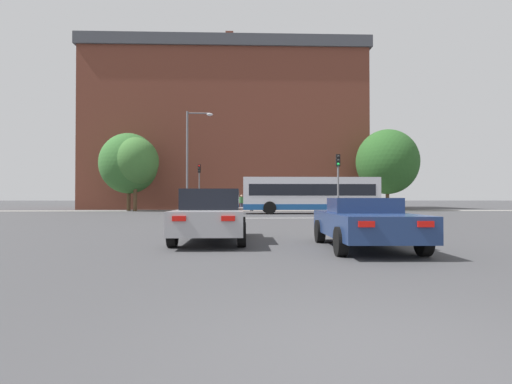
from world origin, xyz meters
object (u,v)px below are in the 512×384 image
object	(u,v)px
traffic_light_far_left	(199,180)
pedestrian_walking_east	(242,201)
street_lamp_junction	(191,152)
pedestrian_waiting	(252,200)
car_saloon_left	(212,215)
car_roadster_right	(365,222)
traffic_light_near_right	(338,175)
bus_crossing_lead	(310,194)

from	to	relation	value
traffic_light_far_left	pedestrian_walking_east	xyz separation A→B (m)	(4.09, 1.65, -2.09)
street_lamp_junction	pedestrian_walking_east	distance (m)	10.13
pedestrian_waiting	pedestrian_walking_east	world-z (taller)	pedestrian_waiting
car_saloon_left	car_roadster_right	size ratio (longest dim) A/B	1.08
car_saloon_left	car_roadster_right	distance (m)	4.34
street_lamp_junction	pedestrian_waiting	world-z (taller)	street_lamp_junction
car_saloon_left	traffic_light_near_right	xyz separation A→B (m)	(7.20, 14.45, 2.03)
pedestrian_waiting	pedestrian_walking_east	bearing A→B (deg)	-43.75
car_saloon_left	traffic_light_far_left	xyz separation A→B (m)	(-3.32, 27.02, 2.26)
car_saloon_left	street_lamp_junction	bearing A→B (deg)	99.11
street_lamp_junction	car_saloon_left	bearing A→B (deg)	-80.96
car_saloon_left	bus_crossing_lead	bearing A→B (deg)	72.81
pedestrian_waiting	street_lamp_junction	bearing A→B (deg)	68.33
pedestrian_waiting	traffic_light_far_left	bearing A→B (deg)	15.07
car_roadster_right	traffic_light_near_right	size ratio (longest dim) A/B	1.05
bus_crossing_lead	pedestrian_walking_east	size ratio (longest dim) A/B	6.75
traffic_light_near_right	car_roadster_right	bearing A→B (deg)	-101.29
bus_crossing_lead	traffic_light_near_right	distance (m)	6.05
car_roadster_right	pedestrian_walking_east	bearing A→B (deg)	97.28
traffic_light_far_left	pedestrian_walking_east	world-z (taller)	traffic_light_far_left
traffic_light_near_right	pedestrian_walking_east	distance (m)	15.72
car_roadster_right	pedestrian_waiting	distance (m)	28.93
traffic_light_far_left	pedestrian_waiting	xyz separation A→B (m)	(5.07, 0.05, -1.93)
traffic_light_far_left	pedestrian_walking_east	bearing A→B (deg)	21.96
car_roadster_right	pedestrian_waiting	xyz separation A→B (m)	(-2.20, 28.85, 0.44)
bus_crossing_lead	street_lamp_junction	xyz separation A→B (m)	(-9.53, -0.03, 3.38)
traffic_light_near_right	car_saloon_left	bearing A→B (deg)	-116.47
car_saloon_left	traffic_light_far_left	distance (m)	27.32
street_lamp_junction	pedestrian_walking_east	bearing A→B (deg)	64.60
pedestrian_waiting	pedestrian_walking_east	distance (m)	1.89
car_saloon_left	traffic_light_near_right	world-z (taller)	traffic_light_near_right
car_saloon_left	traffic_light_far_left	size ratio (longest dim) A/B	1.04
car_roadster_right	street_lamp_junction	world-z (taller)	street_lamp_junction
traffic_light_near_right	traffic_light_far_left	world-z (taller)	traffic_light_far_left
car_saloon_left	bus_crossing_lead	world-z (taller)	bus_crossing_lead
car_roadster_right	traffic_light_near_right	distance (m)	16.69
traffic_light_near_right	traffic_light_far_left	bearing A→B (deg)	129.91
car_saloon_left	pedestrian_walking_east	distance (m)	28.68
car_roadster_right	pedestrian_waiting	world-z (taller)	pedestrian_waiting
traffic_light_far_left	car_roadster_right	bearing A→B (deg)	-75.82
car_roadster_right	car_saloon_left	bearing A→B (deg)	157.11
car_saloon_left	traffic_light_far_left	bearing A→B (deg)	97.07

